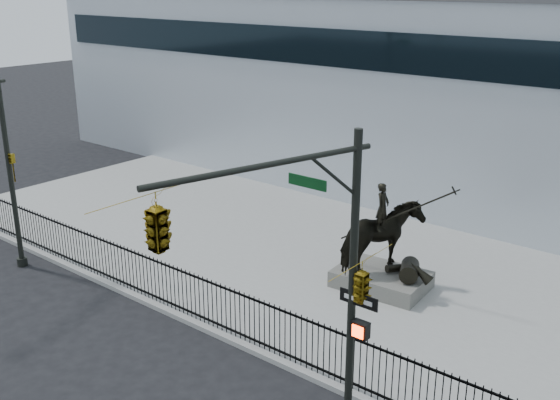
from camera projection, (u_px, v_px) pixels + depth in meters
The scene contains 7 objects.
ground at pixel (145, 330), 19.26m from camera, with size 120.00×120.00×0.00m, color black.
plaza at pixel (292, 254), 24.38m from camera, with size 30.00×12.00×0.15m, color gray.
building at pixel (454, 91), 32.50m from camera, with size 44.00×14.00×9.00m, color silver.
picket_fence at pixel (175, 288), 19.89m from camera, with size 22.10×0.10×1.50m.
statue_plinth at pixel (381, 279), 21.55m from camera, with size 2.92×2.01×0.55m, color #5D5B55.
equestrian_statue at pixel (385, 240), 21.06m from camera, with size 3.74×2.46×3.18m.
traffic_signal_right at pixel (267, 256), 12.37m from camera, with size 2.17×6.86×7.00m.
Camera 1 is at (13.84, -10.66, 9.82)m, focal length 42.00 mm.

